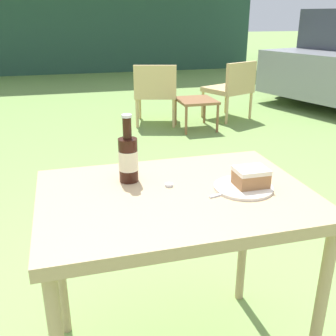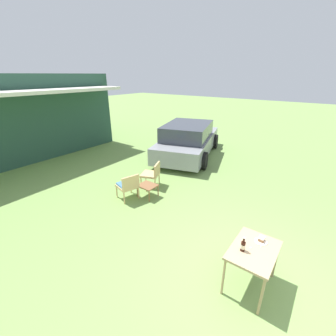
{
  "view_description": "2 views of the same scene",
  "coord_description": "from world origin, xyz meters",
  "px_view_note": "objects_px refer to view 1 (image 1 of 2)",
  "views": [
    {
      "loc": [
        -0.34,
        -1.14,
        1.3
      ],
      "look_at": [
        0.0,
        0.1,
        0.8
      ],
      "focal_mm": 42.0,
      "sensor_mm": 36.0,
      "label": 1
    },
    {
      "loc": [
        -2.95,
        -0.54,
        3.23
      ],
      "look_at": [
        1.51,
        2.77,
        0.9
      ],
      "focal_mm": 24.0,
      "sensor_mm": 36.0,
      "label": 2
    }
  ],
  "objects_px": {
    "garden_side_table": "(196,103)",
    "cake_on_plate": "(248,181)",
    "wicker_chair_cushioned": "(156,90)",
    "cola_bottle_near": "(128,158)",
    "wicker_chair_plain": "(232,86)",
    "patio_table": "(176,214)"
  },
  "relations": [
    {
      "from": "garden_side_table",
      "to": "cake_on_plate",
      "type": "bearing_deg",
      "value": -106.31
    },
    {
      "from": "wicker_chair_cushioned",
      "to": "cola_bottle_near",
      "type": "distance_m",
      "value": 3.61
    },
    {
      "from": "wicker_chair_cushioned",
      "to": "wicker_chair_plain",
      "type": "distance_m",
      "value": 1.01
    },
    {
      "from": "wicker_chair_plain",
      "to": "garden_side_table",
      "type": "distance_m",
      "value": 0.69
    },
    {
      "from": "cake_on_plate",
      "to": "wicker_chair_cushioned",
      "type": "bearing_deg",
      "value": 81.4
    },
    {
      "from": "garden_side_table",
      "to": "cake_on_plate",
      "type": "xyz_separation_m",
      "value": [
        -0.96,
        -3.29,
        0.46
      ]
    },
    {
      "from": "wicker_chair_cushioned",
      "to": "patio_table",
      "type": "relative_size",
      "value": 0.83
    },
    {
      "from": "wicker_chair_cushioned",
      "to": "patio_table",
      "type": "distance_m",
      "value": 3.7
    },
    {
      "from": "patio_table",
      "to": "cola_bottle_near",
      "type": "height_order",
      "value": "cola_bottle_near"
    },
    {
      "from": "cake_on_plate",
      "to": "cola_bottle_near",
      "type": "distance_m",
      "value": 0.42
    },
    {
      "from": "garden_side_table",
      "to": "cake_on_plate",
      "type": "distance_m",
      "value": 3.46
    },
    {
      "from": "garden_side_table",
      "to": "cola_bottle_near",
      "type": "bearing_deg",
      "value": -113.28
    },
    {
      "from": "patio_table",
      "to": "cake_on_plate",
      "type": "xyz_separation_m",
      "value": [
        0.25,
        -0.03,
        0.11
      ]
    },
    {
      "from": "wicker_chair_plain",
      "to": "cake_on_plate",
      "type": "relative_size",
      "value": 3.74
    },
    {
      "from": "cake_on_plate",
      "to": "cola_bottle_near",
      "type": "height_order",
      "value": "cola_bottle_near"
    },
    {
      "from": "patio_table",
      "to": "cola_bottle_near",
      "type": "bearing_deg",
      "value": 133.8
    },
    {
      "from": "cake_on_plate",
      "to": "cola_bottle_near",
      "type": "relative_size",
      "value": 0.83
    },
    {
      "from": "cola_bottle_near",
      "to": "garden_side_table",
      "type": "bearing_deg",
      "value": 66.72
    },
    {
      "from": "garden_side_table",
      "to": "patio_table",
      "type": "distance_m",
      "value": 3.5
    },
    {
      "from": "wicker_chair_plain",
      "to": "cola_bottle_near",
      "type": "distance_m",
      "value": 3.98
    },
    {
      "from": "wicker_chair_plain",
      "to": "patio_table",
      "type": "xyz_separation_m",
      "value": [
        -1.81,
        -3.59,
        0.23
      ]
    },
    {
      "from": "wicker_chair_cushioned",
      "to": "wicker_chair_plain",
      "type": "relative_size",
      "value": 1.0
    }
  ]
}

